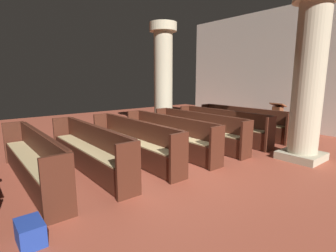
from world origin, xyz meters
TOP-DOWN VIEW (x-y plane):
  - ground_plane at (0.00, 0.00)m, footprint 19.20×19.20m
  - back_wall at (0.00, 6.08)m, footprint 10.00×0.16m
  - pew_row_0 at (-0.62, 3.83)m, footprint 3.35×0.47m
  - pew_row_1 at (-0.62, 2.75)m, footprint 3.35×0.46m
  - pew_row_2 at (-0.62, 1.67)m, footprint 3.35×0.47m
  - pew_row_3 at (-0.62, 0.59)m, footprint 3.35×0.46m
  - pew_row_4 at (-0.62, -0.49)m, footprint 3.35×0.46m
  - pew_row_5 at (-0.62, -1.56)m, footprint 3.35×0.47m
  - pew_row_6 at (-0.62, -2.64)m, footprint 3.35×0.46m
  - pillar_aisle_side at (1.88, 2.67)m, footprint 0.97×0.97m
  - pillar_far_side at (-3.07, 2.35)m, footprint 0.97×0.97m
  - lectern at (-0.01, 5.01)m, footprint 0.48×0.45m
  - kneeler_box_blue at (1.30, -3.09)m, footprint 0.41×0.28m

SIDE VIEW (x-z plane):
  - ground_plane at x=0.00m, z-range 0.00..0.00m
  - kneeler_box_blue at x=1.30m, z-range 0.00..0.28m
  - lectern at x=-0.01m, z-range -0.09..0.99m
  - pew_row_0 at x=-0.62m, z-range 0.03..0.97m
  - pew_row_1 at x=-0.62m, z-range 0.03..0.97m
  - pew_row_2 at x=-0.62m, z-range 0.03..0.97m
  - pew_row_3 at x=-0.62m, z-range 0.03..0.97m
  - pew_row_4 at x=-0.62m, z-range 0.03..0.97m
  - pew_row_5 at x=-0.62m, z-range 0.03..0.97m
  - pew_row_6 at x=-0.62m, z-range 0.03..0.97m
  - pillar_aisle_side at x=1.88m, z-range 0.07..3.93m
  - pillar_far_side at x=-3.07m, z-range 0.07..3.93m
  - back_wall at x=0.00m, z-range 0.00..4.50m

